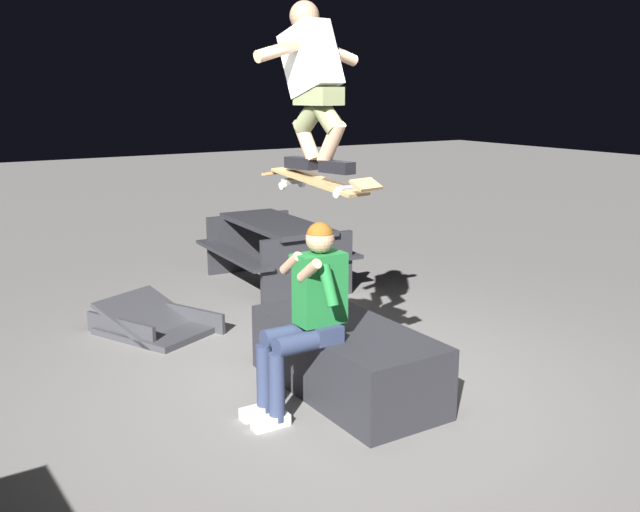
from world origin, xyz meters
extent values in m
plane|color=slate|center=(0.00, 0.00, 0.00)|extent=(40.00, 40.00, 0.00)
cube|color=#28282D|center=(-0.09, 0.00, 0.26)|extent=(1.65, 0.74, 0.52)
cube|color=#2D3856|center=(-0.23, 0.31, 0.58)|extent=(0.32, 0.20, 0.12)
cube|color=#1E7233|center=(-0.23, 0.31, 0.89)|extent=(0.20, 0.34, 0.50)
sphere|color=tan|center=(-0.23, 0.31, 1.24)|extent=(0.20, 0.20, 0.20)
sphere|color=brown|center=(-0.23, 0.31, 1.26)|extent=(0.19, 0.19, 0.19)
cylinder|color=#1E7233|center=(-0.43, 0.37, 0.97)|extent=(0.19, 0.08, 0.29)
cylinder|color=tan|center=(-0.35, 0.47, 1.07)|extent=(0.24, 0.07, 0.19)
cylinder|color=#1E7233|center=(-0.03, 0.37, 0.97)|extent=(0.19, 0.08, 0.29)
cylinder|color=tan|center=(-0.11, 0.47, 1.07)|extent=(0.24, 0.07, 0.19)
cylinder|color=#2D3856|center=(-0.32, 0.51, 0.56)|extent=(0.14, 0.40, 0.14)
cylinder|color=#2D3856|center=(-0.31, 0.71, 0.28)|extent=(0.11, 0.11, 0.48)
cube|color=white|center=(-0.31, 0.76, 0.04)|extent=(0.10, 0.26, 0.08)
cylinder|color=#2D3856|center=(-0.14, 0.51, 0.56)|extent=(0.14, 0.40, 0.14)
cylinder|color=#2D3856|center=(-0.13, 0.71, 0.28)|extent=(0.11, 0.11, 0.48)
cube|color=white|center=(-0.13, 0.76, 0.04)|extent=(0.10, 0.26, 0.08)
cube|color=#AD8451|center=(-0.11, 0.25, 1.62)|extent=(0.82, 0.34, 0.13)
cube|color=#AD8451|center=(0.33, 0.33, 1.64)|extent=(0.15, 0.22, 0.04)
cube|color=#AD8451|center=(-0.55, 0.17, 1.64)|extent=(0.15, 0.22, 0.07)
cube|color=#99999E|center=(0.16, 0.30, 1.59)|extent=(0.09, 0.17, 0.04)
cylinder|color=white|center=(0.15, 0.39, 1.57)|extent=(0.06, 0.04, 0.05)
cylinder|color=white|center=(0.18, 0.21, 1.57)|extent=(0.06, 0.04, 0.05)
cube|color=#99999E|center=(-0.39, 0.20, 1.59)|extent=(0.09, 0.17, 0.04)
cylinder|color=white|center=(-0.40, 0.29, 1.57)|extent=(0.06, 0.04, 0.05)
cylinder|color=white|center=(-0.37, 0.12, 1.57)|extent=(0.06, 0.04, 0.05)
cube|color=black|center=(0.07, 0.29, 1.73)|extent=(0.27, 0.14, 0.08)
cube|color=black|center=(-0.29, 0.22, 1.73)|extent=(0.27, 0.14, 0.08)
cylinder|color=tan|center=(0.01, 0.28, 1.89)|extent=(0.25, 0.14, 0.31)
cylinder|color=#777F55|center=(-0.06, 0.26, 2.09)|extent=(0.35, 0.19, 0.33)
cylinder|color=tan|center=(-0.24, 0.23, 1.89)|extent=(0.25, 0.14, 0.31)
cylinder|color=#777F55|center=(-0.16, 0.24, 2.09)|extent=(0.35, 0.19, 0.33)
cube|color=#777F55|center=(-0.11, 0.25, 2.19)|extent=(0.33, 0.25, 0.12)
cube|color=white|center=(-0.03, 0.27, 2.43)|extent=(0.48, 0.30, 0.52)
sphere|color=tan|center=(0.03, 0.28, 2.71)|extent=(0.20, 0.20, 0.20)
cylinder|color=tan|center=(-0.05, 0.49, 2.49)|extent=(0.16, 0.45, 0.19)
cylinder|color=tan|center=(0.03, 0.05, 2.49)|extent=(0.16, 0.45, 0.19)
cube|color=#38383D|center=(1.96, 0.76, 0.03)|extent=(1.18, 1.07, 0.06)
cube|color=#38383D|center=(1.96, 0.76, 0.11)|extent=(1.15, 1.06, 0.41)
cube|color=#38383D|center=(1.96, 1.10, 0.10)|extent=(0.80, 0.40, 0.19)
cube|color=#38383D|center=(1.96, 0.43, 0.10)|extent=(0.80, 0.40, 0.19)
cube|color=#28282D|center=(2.87, -1.03, 0.72)|extent=(1.73, 0.77, 0.06)
cube|color=#28282D|center=(2.89, -0.48, 0.42)|extent=(1.71, 0.31, 0.04)
cube|color=#28282D|center=(2.84, -1.58, 0.42)|extent=(1.71, 0.31, 0.04)
cube|color=#28282D|center=(3.64, -1.06, 0.36)|extent=(0.11, 1.10, 0.72)
cube|color=#28282D|center=(2.10, -0.99, 0.36)|extent=(0.11, 1.10, 0.72)
camera|label=1|loc=(-4.21, 2.83, 2.23)|focal=39.68mm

